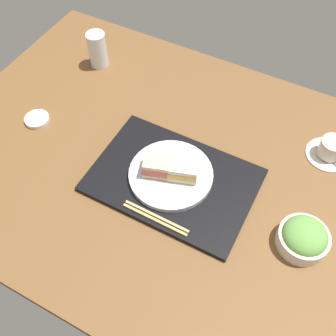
{
  "coord_description": "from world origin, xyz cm",
  "views": [
    {
      "loc": [
        32.69,
        -61.42,
        94.95
      ],
      "look_at": [
        2.57,
        -4.45,
        5.0
      ],
      "focal_mm": 43.19,
      "sensor_mm": 36.0,
      "label": 1
    }
  ],
  "objects": [
    {
      "name": "sandwich_plate",
      "position": [
        3.43,
        -4.37,
        2.3
      ],
      "size": [
        23.62,
        23.62,
        1.6
      ],
      "primitive_type": "cylinder",
      "color": "silver",
      "rests_on": "serving_tray"
    },
    {
      "name": "salad_bowl",
      "position": [
        41.82,
        -6.44,
        3.35
      ],
      "size": [
        12.92,
        12.92,
        7.52
      ],
      "color": "silver",
      "rests_on": "ground_plane"
    },
    {
      "name": "ground_plane",
      "position": [
        0.0,
        0.0,
        -1.5
      ],
      "size": [
        140.0,
        100.0,
        3.0
      ],
      "primitive_type": "cube",
      "color": "brown"
    },
    {
      "name": "chopsticks_pair",
      "position": [
        6.2,
        -18.19,
        1.85
      ],
      "size": [
        18.93,
        2.04,
        0.7
      ],
      "color": "tan",
      "rests_on": "serving_tray"
    },
    {
      "name": "serving_tray",
      "position": [
        4.35,
        -4.79,
        0.75
      ],
      "size": [
        45.17,
        30.84,
        1.5
      ],
      "primitive_type": "cube",
      "color": "black",
      "rests_on": "ground_plane"
    },
    {
      "name": "small_sauce_dish",
      "position": [
        -44.22,
        -4.3,
        0.64
      ],
      "size": [
        7.73,
        7.73,
        1.28
      ],
      "primitive_type": "cylinder",
      "color": "silver",
      "rests_on": "ground_plane"
    },
    {
      "name": "sandwich_near",
      "position": [
        0.11,
        -5.39,
        5.63
      ],
      "size": [
        9.58,
        8.57,
        5.05
      ],
      "color": "beige",
      "rests_on": "sandwich_plate"
    },
    {
      "name": "coffee_cup",
      "position": [
        40.61,
        25.02,
        2.57
      ],
      "size": [
        13.11,
        13.11,
        6.1
      ],
      "color": "silver",
      "rests_on": "ground_plane"
    },
    {
      "name": "drinking_glass",
      "position": [
        -41.7,
        27.59,
        6.23
      ],
      "size": [
        6.4,
        6.4,
        12.47
      ],
      "primitive_type": "cylinder",
      "color": "silver",
      "rests_on": "ground_plane"
    },
    {
      "name": "sandwich_far",
      "position": [
        6.74,
        -3.34,
        5.61
      ],
      "size": [
        9.46,
        8.36,
        5.0
      ],
      "color": "#EFE5C1",
      "rests_on": "sandwich_plate"
    }
  ]
}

